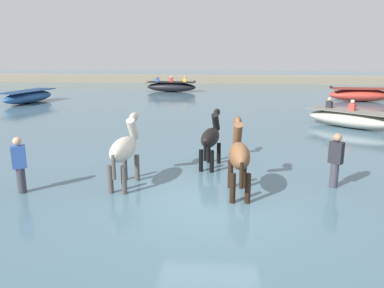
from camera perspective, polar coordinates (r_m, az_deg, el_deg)
ground_plane at (r=8.76m, az=2.45°, el=-10.48°), size 120.00×120.00×0.00m
water_surface at (r=18.31m, az=4.15°, el=2.90°), size 90.00×90.00×0.26m
horse_lead_bay at (r=9.03m, az=7.00°, el=-1.87°), size 0.55×1.82×1.99m
horse_trailing_pinto at (r=9.66m, az=-9.99°, el=-0.91°), size 0.60×1.84×1.99m
horse_flank_black at (r=11.12m, az=2.83°, el=0.82°), size 0.68×1.72×1.86m
boat_distant_east at (r=18.28m, az=22.47°, el=3.48°), size 3.81×3.43×1.22m
boat_mid_channel at (r=27.82m, az=23.68°, el=6.71°), size 3.96×1.54×0.99m
boat_distant_west at (r=31.37m, az=-3.10°, el=8.50°), size 4.10×1.68×1.27m
boat_far_offshore at (r=26.80m, az=-23.13°, el=6.46°), size 2.29×4.21×0.79m
person_onlooker_left at (r=9.99m, az=-24.16°, el=-3.31°), size 0.38×0.33×1.63m
person_onlooker_right at (r=10.12m, az=20.49°, el=-2.75°), size 0.38×0.36×1.63m
far_shoreline at (r=40.14m, az=4.97°, el=9.39°), size 80.00×2.40×0.97m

